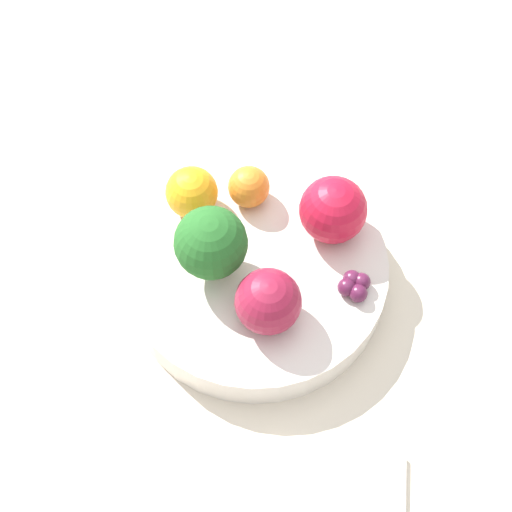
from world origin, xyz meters
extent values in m
plane|color=gray|center=(0.00, 0.00, 0.00)|extent=(6.00, 6.00, 0.00)
cube|color=beige|center=(0.00, 0.00, 0.01)|extent=(1.20, 1.20, 0.02)
cylinder|color=silver|center=(0.00, 0.00, 0.04)|extent=(0.24, 0.24, 0.04)
cylinder|color=#99C17A|center=(0.04, -0.01, 0.07)|extent=(0.02, 0.02, 0.02)
sphere|color=#236023|center=(0.04, -0.01, 0.10)|extent=(0.06, 0.06, 0.06)
sphere|color=#B7142D|center=(-0.08, -0.01, 0.09)|extent=(0.06, 0.06, 0.06)
sphere|color=maroon|center=(0.01, 0.05, 0.09)|extent=(0.06, 0.06, 0.06)
sphere|color=orange|center=(0.03, -0.08, 0.08)|extent=(0.05, 0.05, 0.05)
sphere|color=orange|center=(-0.02, -0.07, 0.08)|extent=(0.04, 0.04, 0.04)
sphere|color=#511938|center=(-0.06, 0.06, 0.07)|extent=(0.02, 0.02, 0.02)
sphere|color=#511938|center=(-0.07, 0.06, 0.07)|extent=(0.02, 0.02, 0.02)
sphere|color=#511938|center=(-0.08, 0.06, 0.07)|extent=(0.02, 0.02, 0.02)
sphere|color=#511938|center=(-0.07, 0.05, 0.07)|extent=(0.02, 0.02, 0.02)
camera|label=1|loc=(0.11, 0.29, 0.61)|focal=50.00mm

